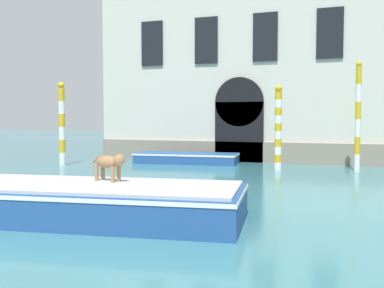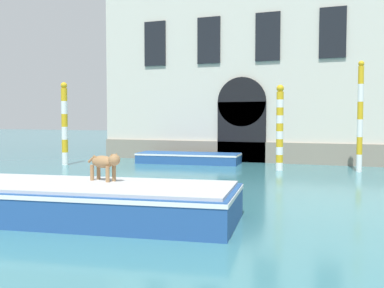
{
  "view_description": "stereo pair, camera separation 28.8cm",
  "coord_description": "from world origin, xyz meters",
  "px_view_note": "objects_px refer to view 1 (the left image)",
  "views": [
    {
      "loc": [
        5.87,
        -2.28,
        2.11
      ],
      "look_at": [
        0.85,
        12.02,
        1.2
      ],
      "focal_mm": 42.0,
      "sensor_mm": 36.0,
      "label": 1
    },
    {
      "loc": [
        6.14,
        -2.18,
        2.11
      ],
      "look_at": [
        0.85,
        12.02,
        1.2
      ],
      "focal_mm": 42.0,
      "sensor_mm": 36.0,
      "label": 2
    }
  ],
  "objects_px": {
    "mooring_pole_0": "(62,123)",
    "mooring_pole_2": "(278,127)",
    "boat_foreground": "(92,201)",
    "mooring_pole_1": "(358,116)",
    "dog_on_deck": "(110,163)",
    "boat_moored_near_palazzo": "(186,158)"
  },
  "relations": [
    {
      "from": "dog_on_deck",
      "to": "boat_moored_near_palazzo",
      "type": "bearing_deg",
      "value": 116.65
    },
    {
      "from": "mooring_pole_1",
      "to": "mooring_pole_0",
      "type": "bearing_deg",
      "value": -171.28
    },
    {
      "from": "boat_foreground",
      "to": "mooring_pole_2",
      "type": "relative_size",
      "value": 1.91
    },
    {
      "from": "mooring_pole_0",
      "to": "mooring_pole_2",
      "type": "xyz_separation_m",
      "value": [
        9.17,
        1.32,
        -0.12
      ]
    },
    {
      "from": "boat_foreground",
      "to": "mooring_pole_2",
      "type": "distance_m",
      "value": 10.31
    },
    {
      "from": "boat_moored_near_palazzo",
      "to": "mooring_pole_1",
      "type": "xyz_separation_m",
      "value": [
        7.32,
        -0.78,
        1.89
      ]
    },
    {
      "from": "boat_moored_near_palazzo",
      "to": "mooring_pole_2",
      "type": "xyz_separation_m",
      "value": [
        4.36,
        -1.32,
        1.46
      ]
    },
    {
      "from": "mooring_pole_0",
      "to": "mooring_pole_1",
      "type": "relative_size",
      "value": 0.85
    },
    {
      "from": "mooring_pole_0",
      "to": "dog_on_deck",
      "type": "bearing_deg",
      "value": -49.35
    },
    {
      "from": "dog_on_deck",
      "to": "mooring_pole_1",
      "type": "xyz_separation_m",
      "value": [
        5.1,
        10.06,
        1.0
      ]
    },
    {
      "from": "dog_on_deck",
      "to": "boat_moored_near_palazzo",
      "type": "distance_m",
      "value": 11.1
    },
    {
      "from": "mooring_pole_0",
      "to": "mooring_pole_2",
      "type": "distance_m",
      "value": 9.27
    },
    {
      "from": "mooring_pole_0",
      "to": "mooring_pole_1",
      "type": "height_order",
      "value": "mooring_pole_1"
    },
    {
      "from": "mooring_pole_2",
      "to": "boat_foreground",
      "type": "bearing_deg",
      "value": -102.97
    },
    {
      "from": "mooring_pole_1",
      "to": "mooring_pole_2",
      "type": "height_order",
      "value": "mooring_pole_1"
    },
    {
      "from": "dog_on_deck",
      "to": "boat_moored_near_palazzo",
      "type": "xyz_separation_m",
      "value": [
        -2.22,
        10.84,
        -0.89
      ]
    },
    {
      "from": "mooring_pole_0",
      "to": "mooring_pole_1",
      "type": "bearing_deg",
      "value": 8.72
    },
    {
      "from": "boat_foreground",
      "to": "mooring_pole_2",
      "type": "bearing_deg",
      "value": 69.17
    },
    {
      "from": "boat_foreground",
      "to": "mooring_pole_0",
      "type": "bearing_deg",
      "value": 120.63
    },
    {
      "from": "boat_foreground",
      "to": "boat_moored_near_palazzo",
      "type": "xyz_separation_m",
      "value": [
        -2.06,
        11.29,
        -0.14
      ]
    },
    {
      "from": "mooring_pole_0",
      "to": "mooring_pole_2",
      "type": "bearing_deg",
      "value": 8.18
    },
    {
      "from": "dog_on_deck",
      "to": "mooring_pole_2",
      "type": "bearing_deg",
      "value": 92.41
    }
  ]
}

